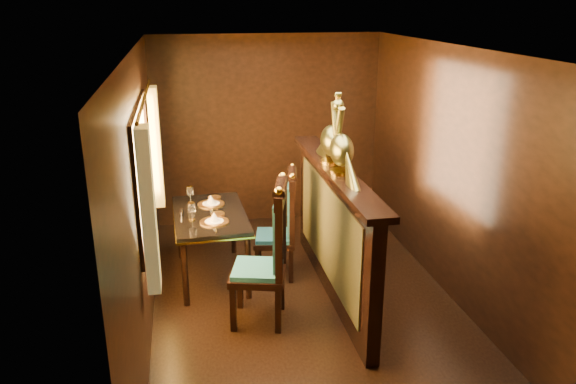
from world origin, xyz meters
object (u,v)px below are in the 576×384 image
at_px(chair_left, 272,250).
at_px(chair_right, 285,221).
at_px(dining_table, 209,219).
at_px(peacock_left, 342,136).
at_px(peacock_right, 332,127).

xyz_separation_m(chair_left, chair_right, (0.29, 0.89, -0.09)).
bearing_deg(dining_table, peacock_left, -35.11).
distance_m(dining_table, peacock_right, 1.67).
xyz_separation_m(dining_table, chair_left, (0.51, -1.01, 0.06)).
distance_m(dining_table, peacock_left, 1.78).
height_order(chair_left, peacock_left, peacock_left).
bearing_deg(chair_left, chair_right, 86.63).
bearing_deg(chair_left, peacock_right, 53.39).
height_order(dining_table, peacock_left, peacock_left).
height_order(chair_left, peacock_right, peacock_right).
height_order(dining_table, chair_right, chair_right).
relative_size(chair_left, chair_right, 1.14).
relative_size(dining_table, chair_right, 1.04).
distance_m(dining_table, chair_left, 1.13).
bearing_deg(chair_right, chair_left, -96.97).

